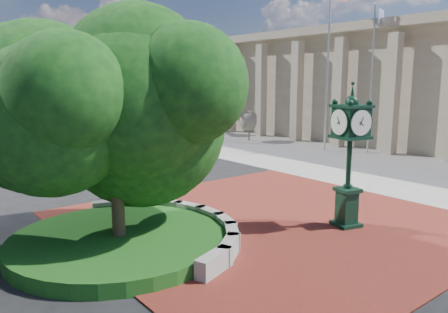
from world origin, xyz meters
TOP-DOWN VIEW (x-y plane):
  - ground at (0.00, 0.00)m, footprint 200.00×200.00m
  - plaza at (0.00, -1.00)m, footprint 12.00×12.00m
  - sidewalk at (16.00, 10.00)m, footprint 20.00×50.00m
  - planter_wall at (-2.71, -0.00)m, footprint 2.96×6.77m
  - grass_bed at (-5.00, 0.00)m, footprint 6.10×6.10m
  - civic_building at (23.60, 12.00)m, footprint 17.35×44.00m
  - tree_planter at (-5.00, 0.00)m, footprint 5.20×5.20m
  - tree_street at (-4.00, 18.00)m, footprint 4.40×4.40m
  - post_clock at (1.59, -2.88)m, footprint 1.13×1.13m
  - flagpole_a at (13.32, 7.42)m, footprint 1.76×0.20m
  - flagpole_b at (14.97, 5.21)m, footprint 1.44×0.47m
  - street_lamp_near at (5.38, 23.71)m, footprint 2.12×0.73m
  - shrub_near at (12.77, 14.41)m, footprint 1.20×1.20m
  - shrub_mid at (12.60, 19.49)m, footprint 1.20×1.20m
  - shrub_far at (12.74, 22.14)m, footprint 1.20×1.20m

SIDE VIEW (x-z plane):
  - ground at x=0.00m, z-range 0.00..0.00m
  - plaza at x=0.00m, z-range 0.00..0.04m
  - sidewalk at x=16.00m, z-range 0.00..0.04m
  - grass_bed at x=-5.00m, z-range 0.00..0.40m
  - planter_wall at x=-2.71m, z-range 0.00..0.54m
  - shrub_near at x=12.77m, z-range 0.49..2.69m
  - shrub_mid at x=12.60m, z-range 0.49..2.69m
  - shrub_far at x=12.74m, z-range 0.49..2.69m
  - post_clock at x=1.59m, z-range 0.23..4.82m
  - tree_street at x=-4.00m, z-range 0.52..5.96m
  - tree_planter at x=-5.00m, z-range 0.56..6.89m
  - civic_building at x=23.60m, z-range 0.03..8.63m
  - flagpole_b at x=14.97m, z-range 0.12..9.58m
  - street_lamp_near at x=5.38m, z-range 0.83..10.45m
  - flagpole_a at x=13.32m, z-range 0.14..11.39m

